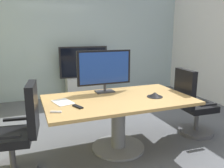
{
  "coord_description": "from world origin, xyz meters",
  "views": [
    {
      "loc": [
        -1.24,
        -3.02,
        1.66
      ],
      "look_at": [
        -0.05,
        0.05,
        0.91
      ],
      "focal_mm": 36.69,
      "sensor_mm": 36.0,
      "label": 1
    }
  ],
  "objects": [
    {
      "name": "remote_control",
      "position": [
        -0.67,
        -0.38,
        0.76
      ],
      "size": [
        0.11,
        0.18,
        0.02
      ],
      "primitive_type": "cube",
      "rotation": [
        0.0,
        0.0,
        0.38
      ],
      "color": "black",
      "rests_on": "conference_table"
    },
    {
      "name": "wall_display_unit",
      "position": [
        0.14,
        2.51,
        0.44
      ],
      "size": [
        1.2,
        0.36,
        1.31
      ],
      "color": "#B7BABC",
      "rests_on": "ground"
    },
    {
      "name": "office_chair_right",
      "position": [
        1.25,
        -0.19,
        0.46
      ],
      "size": [
        0.61,
        0.59,
        1.09
      ],
      "rotation": [
        0.0,
        0.0,
        1.51
      ],
      "color": "#4C4C51",
      "rests_on": "ground"
    },
    {
      "name": "office_chair_left",
      "position": [
        -1.36,
        -0.31,
        0.46
      ],
      "size": [
        0.62,
        0.6,
        1.09
      ],
      "rotation": [
        0.0,
        0.0,
        -1.71
      ],
      "color": "#4C4C51",
      "rests_on": "ground"
    },
    {
      "name": "paper_notepad",
      "position": [
        -0.81,
        -0.12,
        0.76
      ],
      "size": [
        0.28,
        0.34,
        0.01
      ],
      "primitive_type": "cube",
      "rotation": [
        0.0,
        0.0,
        0.26
      ],
      "color": "white",
      "rests_on": "conference_table"
    },
    {
      "name": "ground_plane",
      "position": [
        0.0,
        0.0,
        0.0
      ],
      "size": [
        7.02,
        7.02,
        0.0
      ],
      "primitive_type": "plane",
      "color": "#515459"
    },
    {
      "name": "wall_back_glass_partition",
      "position": [
        0.0,
        2.86,
        1.44
      ],
      "size": [
        6.02,
        0.1,
        2.88
      ],
      "primitive_type": "cube",
      "color": "#9EB2B7",
      "rests_on": "ground"
    },
    {
      "name": "tv_monitor",
      "position": [
        -0.12,
        0.2,
        1.11
      ],
      "size": [
        0.84,
        0.18,
        0.64
      ],
      "color": "#333338",
      "rests_on": "conference_table"
    },
    {
      "name": "conference_table",
      "position": [
        -0.05,
        -0.2,
        0.57
      ],
      "size": [
        2.02,
        1.15,
        0.76
      ],
      "color": "#B2894C",
      "rests_on": "ground"
    },
    {
      "name": "conference_phone",
      "position": [
        0.45,
        -0.32,
        0.79
      ],
      "size": [
        0.22,
        0.22,
        0.07
      ],
      "color": "black",
      "rests_on": "conference_table"
    },
    {
      "name": "whiteboard_marker",
      "position": [
        -0.95,
        -0.48,
        0.77
      ],
      "size": [
        0.13,
        0.07,
        0.02
      ],
      "primitive_type": "cube",
      "rotation": [
        0.0,
        0.0,
        -0.4
      ],
      "color": "silver",
      "rests_on": "conference_table"
    }
  ]
}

